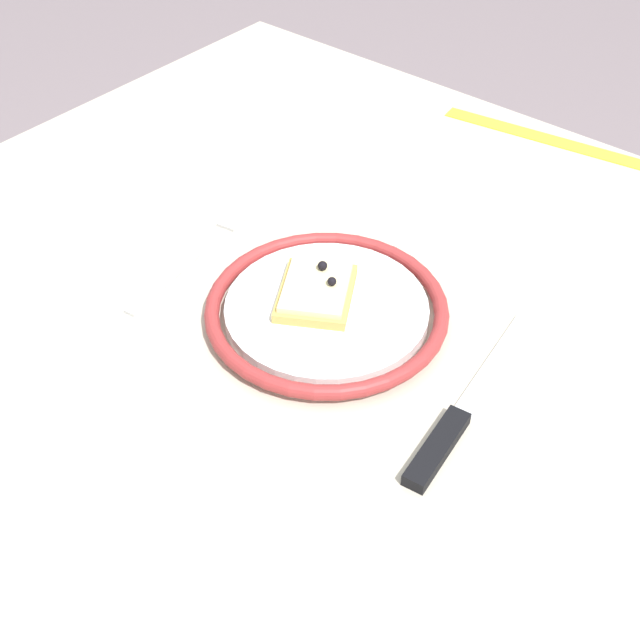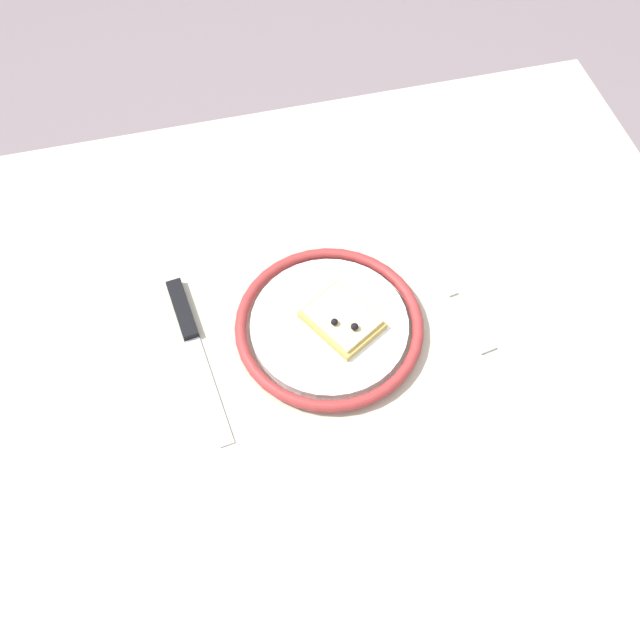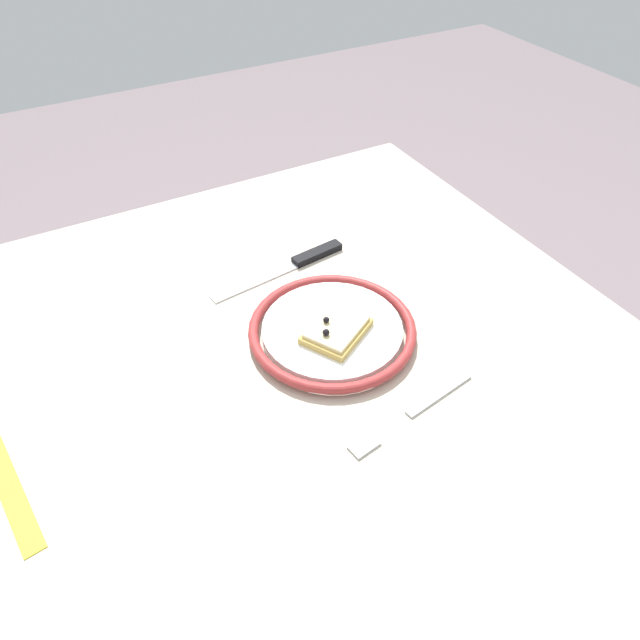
{
  "view_description": "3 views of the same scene",
  "coord_description": "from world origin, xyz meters",
  "px_view_note": "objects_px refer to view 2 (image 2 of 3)",
  "views": [
    {
      "loc": [
        0.42,
        -0.51,
        1.28
      ],
      "look_at": [
        0.05,
        -0.06,
        0.75
      ],
      "focal_mm": 47.49,
      "sensor_mm": 36.0,
      "label": 1
    },
    {
      "loc": [
        0.15,
        0.39,
        1.47
      ],
      "look_at": [
        0.04,
        -0.03,
        0.76
      ],
      "focal_mm": 38.56,
      "sensor_mm": 36.0,
      "label": 2
    },
    {
      "loc": [
        -0.48,
        0.27,
        1.3
      ],
      "look_at": [
        0.06,
        -0.03,
        0.73
      ],
      "focal_mm": 32.86,
      "sensor_mm": 36.0,
      "label": 3
    }
  ],
  "objects_px": {
    "plate": "(329,326)",
    "knife": "(189,330)",
    "dining_table": "(357,380)",
    "pizza_slice_near": "(342,319)",
    "fork": "(451,291)"
  },
  "relations": [
    {
      "from": "plate",
      "to": "knife",
      "type": "relative_size",
      "value": 0.99
    },
    {
      "from": "fork",
      "to": "dining_table",
      "type": "bearing_deg",
      "value": 21.42
    },
    {
      "from": "dining_table",
      "to": "fork",
      "type": "xyz_separation_m",
      "value": [
        -0.14,
        -0.05,
        0.09
      ]
    },
    {
      "from": "dining_table",
      "to": "pizza_slice_near",
      "type": "relative_size",
      "value": 8.88
    },
    {
      "from": "dining_table",
      "to": "plate",
      "type": "bearing_deg",
      "value": -48.14
    },
    {
      "from": "dining_table",
      "to": "plate",
      "type": "relative_size",
      "value": 4.19
    },
    {
      "from": "plate",
      "to": "knife",
      "type": "distance_m",
      "value": 0.18
    },
    {
      "from": "dining_table",
      "to": "plate",
      "type": "distance_m",
      "value": 0.11
    },
    {
      "from": "knife",
      "to": "dining_table",
      "type": "bearing_deg",
      "value": 160.02
    },
    {
      "from": "plate",
      "to": "pizza_slice_near",
      "type": "distance_m",
      "value": 0.02
    },
    {
      "from": "pizza_slice_near",
      "to": "dining_table",
      "type": "bearing_deg",
      "value": 116.51
    },
    {
      "from": "plate",
      "to": "knife",
      "type": "bearing_deg",
      "value": -12.71
    },
    {
      "from": "dining_table",
      "to": "fork",
      "type": "relative_size",
      "value": 4.95
    },
    {
      "from": "pizza_slice_near",
      "to": "knife",
      "type": "height_order",
      "value": "pizza_slice_near"
    },
    {
      "from": "knife",
      "to": "plate",
      "type": "bearing_deg",
      "value": 167.29
    }
  ]
}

